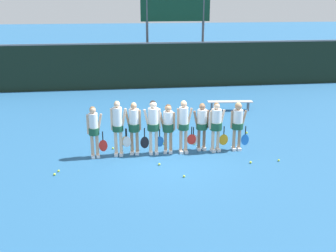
{
  "coord_description": "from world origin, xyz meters",
  "views": [
    {
      "loc": [
        -1.59,
        -11.96,
        4.86
      ],
      "look_at": [
        0.02,
        -0.03,
        0.93
      ],
      "focal_mm": 42.0,
      "sensor_mm": 36.0,
      "label": 1
    }
  ],
  "objects": [
    {
      "name": "player_2",
      "position": [
        -1.07,
        0.03,
        1.01
      ],
      "size": [
        0.63,
        0.36,
        1.73
      ],
      "rotation": [
        0.0,
        0.0,
        -0.17
      ],
      "color": "tan",
      "rests_on": "ground_plane"
    },
    {
      "name": "ground_plane",
      "position": [
        0.0,
        0.0,
        0.0
      ],
      "size": [
        140.0,
        140.0,
        0.0
      ],
      "primitive_type": "plane",
      "color": "#235684"
    },
    {
      "name": "bench_courtside",
      "position": [
        3.49,
        4.68,
        0.37
      ],
      "size": [
        2.05,
        0.57,
        0.43
      ],
      "rotation": [
        0.0,
        0.0,
        -0.11
      ],
      "color": "#B2B2B7",
      "rests_on": "ground_plane"
    },
    {
      "name": "tennis_ball_7",
      "position": [
        -0.02,
        0.74,
        0.03
      ],
      "size": [
        0.07,
        0.07,
        0.07
      ],
      "primitive_type": "sphere",
      "color": "#CCE033",
      "rests_on": "ground_plane"
    },
    {
      "name": "tennis_ball_4",
      "position": [
        -0.38,
        -1.01,
        0.04
      ],
      "size": [
        0.07,
        0.07,
        0.07
      ],
      "primitive_type": "sphere",
      "color": "#CCE033",
      "rests_on": "ground_plane"
    },
    {
      "name": "tennis_ball_2",
      "position": [
        -1.78,
        0.53,
        0.03
      ],
      "size": [
        0.07,
        0.07,
        0.07
      ],
      "primitive_type": "sphere",
      "color": "#CCE033",
      "rests_on": "ground_plane"
    },
    {
      "name": "tennis_ball_6",
      "position": [
        3.36,
        -1.21,
        0.03
      ],
      "size": [
        0.07,
        0.07,
        0.07
      ],
      "primitive_type": "sphere",
      "color": "#CCE033",
      "rests_on": "ground_plane"
    },
    {
      "name": "tennis_ball_0",
      "position": [
        -3.36,
        -1.09,
        0.03
      ],
      "size": [
        0.06,
        0.06,
        0.06
      ],
      "primitive_type": "sphere",
      "color": "#CCE033",
      "rests_on": "ground_plane"
    },
    {
      "name": "tennis_ball_5",
      "position": [
        1.03,
        0.56,
        0.04
      ],
      "size": [
        0.07,
        0.07,
        0.07
      ],
      "primitive_type": "sphere",
      "color": "#CCE033",
      "rests_on": "ground_plane"
    },
    {
      "name": "fence_windscreen",
      "position": [
        0.0,
        9.81,
        1.29
      ],
      "size": [
        60.0,
        0.08,
        2.55
      ],
      "color": "black",
      "rests_on": "ground_plane"
    },
    {
      "name": "tennis_ball_1",
      "position": [
        -3.45,
        -1.33,
        0.03
      ],
      "size": [
        0.07,
        0.07,
        0.07
      ],
      "primitive_type": "sphere",
      "color": "#CCE033",
      "rests_on": "ground_plane"
    },
    {
      "name": "player_5",
      "position": [
        0.53,
        -0.09,
        1.04
      ],
      "size": [
        0.64,
        0.35,
        1.76
      ],
      "rotation": [
        0.0,
        0.0,
        0.06
      ],
      "color": "tan",
      "rests_on": "ground_plane"
    },
    {
      "name": "tennis_ball_8",
      "position": [
        2.43,
        -1.24,
        0.03
      ],
      "size": [
        0.07,
        0.07,
        0.07
      ],
      "primitive_type": "sphere",
      "color": "#CCE033",
      "rests_on": "ground_plane"
    },
    {
      "name": "scoreboard",
      "position": [
        1.91,
        10.84,
        4.01
      ],
      "size": [
        3.95,
        0.15,
        5.14
      ],
      "color": "#515156",
      "rests_on": "ground_plane"
    },
    {
      "name": "player_8",
      "position": [
        2.33,
        -0.08,
        0.98
      ],
      "size": [
        0.66,
        0.38,
        1.64
      ],
      "rotation": [
        0.0,
        0.0,
        -0.0
      ],
      "color": "tan",
      "rests_on": "ground_plane"
    },
    {
      "name": "player_4",
      "position": [
        0.02,
        -0.0,
        0.97
      ],
      "size": [
        0.63,
        0.36,
        1.64
      ],
      "rotation": [
        0.0,
        0.0,
        -0.18
      ],
      "color": "tan",
      "rests_on": "ground_plane"
    },
    {
      "name": "player_0",
      "position": [
        -2.33,
        -0.09,
        0.97
      ],
      "size": [
        0.61,
        0.33,
        1.68
      ],
      "rotation": [
        0.0,
        0.0,
        0.13
      ],
      "color": "tan",
      "rests_on": "ground_plane"
    },
    {
      "name": "tennis_ball_9",
      "position": [
        0.23,
        -1.95,
        0.03
      ],
      "size": [
        0.06,
        0.06,
        0.06
      ],
      "primitive_type": "sphere",
      "color": "#CCE033",
      "rests_on": "ground_plane"
    },
    {
      "name": "tennis_ball_3",
      "position": [
        3.22,
        1.48,
        0.03
      ],
      "size": [
        0.07,
        0.07,
        0.07
      ],
      "primitive_type": "sphere",
      "color": "#CCE033",
      "rests_on": "ground_plane"
    },
    {
      "name": "player_1",
      "position": [
        -1.58,
        -0.04,
        1.07
      ],
      "size": [
        0.62,
        0.35,
        1.81
      ],
      "rotation": [
        0.0,
        0.0,
        -0.1
      ],
      "color": "beige",
      "rests_on": "ground_plane"
    },
    {
      "name": "player_7",
      "position": [
        1.6,
        -0.09,
        0.98
      ],
      "size": [
        0.68,
        0.4,
        1.66
      ],
      "rotation": [
        0.0,
        0.0,
        0.19
      ],
      "color": "beige",
      "rests_on": "ground_plane"
    },
    {
      "name": "player_3",
      "position": [
        -0.46,
        -0.05,
        1.07
      ],
      "size": [
        0.67,
        0.39,
        1.79
      ],
      "rotation": [
        0.0,
        0.0,
        -0.03
      ],
      "color": "beige",
      "rests_on": "ground_plane"
    },
    {
      "name": "player_6",
      "position": [
        1.16,
        0.1,
        0.94
      ],
      "size": [
        0.67,
        0.37,
        1.61
      ],
      "rotation": [
        0.0,
        0.0,
        0.01
      ],
      "color": "#8C664C",
      "rests_on": "ground_plane"
    }
  ]
}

